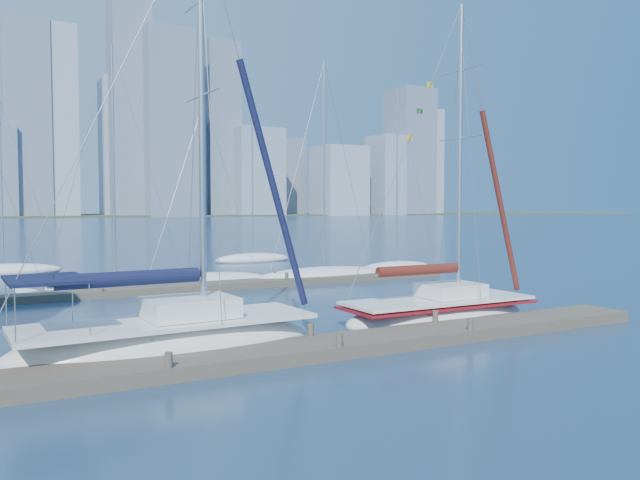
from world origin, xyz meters
TOP-DOWN VIEW (x-y plane):
  - ground at (0.00, 0.00)m, footprint 700.00×700.00m
  - near_dock at (0.00, 0.00)m, footprint 26.00×2.00m
  - far_dock at (2.00, 16.00)m, footprint 30.00×1.80m
  - far_shore at (0.00, 320.00)m, footprint 800.00×100.00m
  - sailboat_navy at (-4.22, 1.96)m, footprint 9.49×3.51m
  - sailboat_maroon at (6.26, 2.23)m, footprint 8.24×2.75m
  - bg_boat_1 at (-2.70, 18.57)m, footprint 7.35×4.82m
  - bg_boat_2 at (2.22, 18.03)m, footprint 7.89×4.64m
  - bg_boat_3 at (9.34, 16.89)m, footprint 9.46×5.58m
  - bg_boat_5 at (16.60, 19.45)m, footprint 6.12×3.27m
  - bg_boat_6 at (-7.80, 30.08)m, footprint 7.50×4.12m
  - bg_boat_7 at (10.48, 31.00)m, footprint 6.74×4.37m
  - skyline at (18.03, 290.38)m, footprint 502.78×51.31m

SIDE VIEW (x-z plane):
  - ground at x=0.00m, z-range 0.00..0.00m
  - far_shore at x=0.00m, z-range -0.75..0.75m
  - far_dock at x=2.00m, z-range 0.00..0.36m
  - near_dock at x=0.00m, z-range 0.00..0.40m
  - bg_boat_2 at x=2.22m, z-range -5.18..5.64m
  - bg_boat_6 at x=-7.80m, z-range -5.71..6.18m
  - bg_boat_7 at x=10.48m, z-range -5.44..5.93m
  - bg_boat_1 at x=-2.70m, z-range -6.48..6.99m
  - bg_boat_5 at x=16.60m, z-range -6.21..6.72m
  - bg_boat_3 at x=9.34m, z-range -6.53..7.08m
  - sailboat_maroon at x=6.26m, z-range -5.37..7.36m
  - sailboat_navy at x=-4.22m, z-range -5.97..8.01m
  - skyline at x=18.03m, z-range -24.43..96.84m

